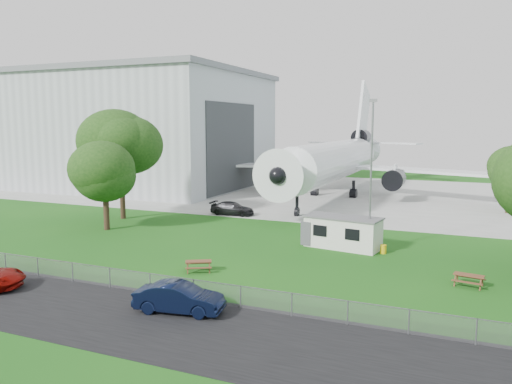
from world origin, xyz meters
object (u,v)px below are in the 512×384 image
at_px(airliner, 336,159).
at_px(car_centre_sedan, 179,298).
at_px(hangar, 128,129).
at_px(picnic_west, 199,271).
at_px(picnic_east, 468,286).
at_px(site_cabin, 343,232).

height_order(airliner, car_centre_sedan, airliner).
xyz_separation_m(hangar, picnic_west, (36.34, -40.27, -9.41)).
height_order(picnic_east, car_centre_sedan, car_centre_sedan).
xyz_separation_m(airliner, site_cabin, (8.05, -29.56, -3.96)).
bearing_deg(airliner, picnic_east, -64.01).
xyz_separation_m(picnic_east, car_centre_sedan, (-14.49, -10.95, 0.81)).
distance_m(airliner, car_centre_sedan, 47.53).
xyz_separation_m(picnic_west, car_centre_sedan, (2.81, -7.08, 0.81)).
height_order(hangar, airliner, hangar).
relative_size(site_cabin, picnic_east, 3.85).
xyz_separation_m(airliner, car_centre_sedan, (3.18, -47.21, -4.46)).
xyz_separation_m(site_cabin, car_centre_sedan, (-4.87, -17.65, -0.51)).
height_order(hangar, car_centre_sedan, hangar).
relative_size(airliner, car_centre_sedan, 9.77).
xyz_separation_m(hangar, picnic_east, (53.65, -36.40, -9.41)).
distance_m(hangar, picnic_west, 55.06).
bearing_deg(airliner, picnic_west, -89.47).
bearing_deg(picnic_west, car_centre_sedan, -97.66).
bearing_deg(car_centre_sedan, site_cabin, -25.03).
xyz_separation_m(picnic_west, picnic_east, (17.30, 3.87, 0.00)).
bearing_deg(car_centre_sedan, picnic_east, -62.55).
bearing_deg(site_cabin, hangar, 145.99).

